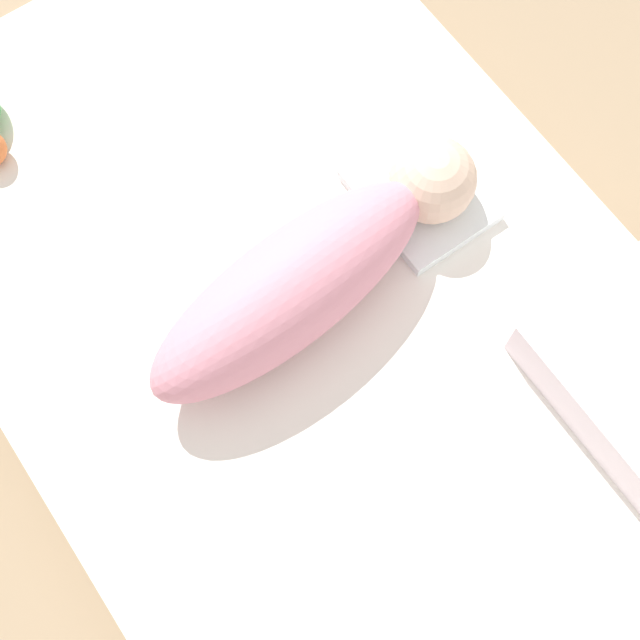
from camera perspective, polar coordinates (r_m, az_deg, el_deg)
ground_plane at (r=1.40m, az=1.67°, el=-4.19°), size 12.00×12.00×0.00m
bed_mattress at (r=1.32m, az=1.76°, el=-3.28°), size 1.57×0.90×0.16m
burp_cloth at (r=1.34m, az=6.43°, el=7.99°), size 0.20×0.16×0.02m
swaddled_baby at (r=1.21m, az=-0.43°, el=3.14°), size 0.19×0.56×0.15m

